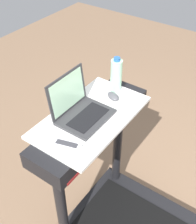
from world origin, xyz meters
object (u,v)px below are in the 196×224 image
Objects in this scene: water_bottle at (116,75)px; laptop at (80,109)px; tv_remote at (67,145)px; computer_mouse at (113,96)px.

laptop is at bearing 175.41° from water_bottle.
laptop reaches higher than water_bottle.
water_bottle reaches higher than tv_remote.
water_bottle is (0.35, -0.03, 0.06)m from laptop.
laptop is at bearing -168.95° from computer_mouse.
laptop is 1.29× the size of water_bottle.
tv_remote is at bearing -173.33° from water_bottle.
laptop is 0.27m from computer_mouse.
laptop reaches higher than computer_mouse.
computer_mouse is at bearing -14.43° from laptop.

